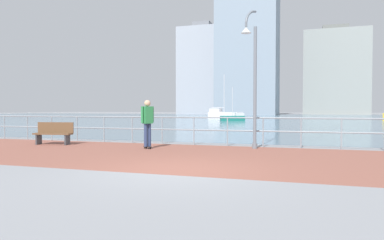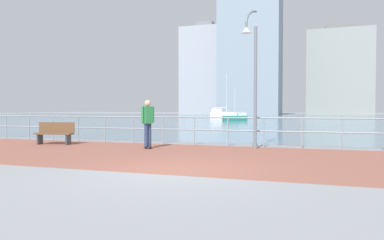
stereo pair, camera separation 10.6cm
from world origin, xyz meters
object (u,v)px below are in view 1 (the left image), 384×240
object	(u,v)px
skateboarder	(147,119)
park_bench	(54,133)
sailboat_blue	(223,115)
lamppost	(252,72)
sailboat_white	(233,118)

from	to	relation	value
skateboarder	park_bench	bearing A→B (deg)	176.41
sailboat_blue	lamppost	bearing A→B (deg)	-75.87
park_bench	sailboat_white	bearing A→B (deg)	87.25
lamppost	skateboarder	distance (m)	4.23
lamppost	skateboarder	size ratio (longest dim) A/B	2.82
lamppost	park_bench	distance (m)	8.46
lamppost	park_bench	size ratio (longest dim) A/B	3.10
lamppost	skateboarder	bearing A→B (deg)	-163.25
lamppost	skateboarder	world-z (taller)	lamppost
lamppost	park_bench	bearing A→B (deg)	-174.08
lamppost	sailboat_white	distance (m)	31.18
lamppost	sailboat_white	bearing A→B (deg)	102.22
lamppost	sailboat_blue	distance (m)	39.82
lamppost	park_bench	world-z (taller)	lamppost
sailboat_blue	sailboat_white	world-z (taller)	sailboat_blue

